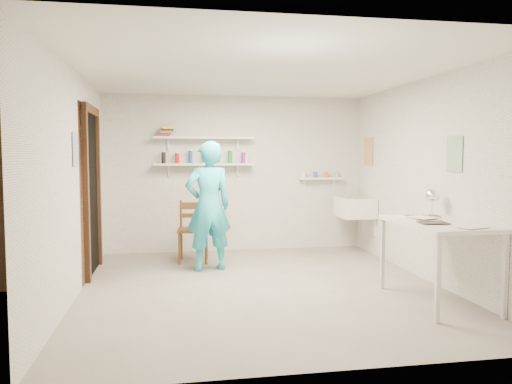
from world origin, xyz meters
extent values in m
cube|color=slate|center=(0.00, 0.00, -0.01)|extent=(4.00, 4.50, 0.02)
cube|color=silver|center=(0.00, 0.00, 2.41)|extent=(4.00, 4.50, 0.02)
cube|color=silver|center=(0.00, 2.26, 1.20)|extent=(4.00, 0.02, 2.40)
cube|color=silver|center=(0.00, -2.26, 1.20)|extent=(4.00, 0.02, 2.40)
cube|color=silver|center=(-2.01, 0.00, 1.20)|extent=(0.02, 4.50, 2.40)
cube|color=silver|center=(2.01, 0.00, 1.20)|extent=(0.02, 4.50, 2.40)
cube|color=black|center=(-1.99, 1.05, 1.00)|extent=(0.02, 0.90, 2.00)
cube|color=brown|center=(-2.70, 1.05, 1.05)|extent=(1.40, 1.50, 2.10)
cube|color=brown|center=(-1.97, 1.05, 2.05)|extent=(0.06, 1.05, 0.10)
cube|color=brown|center=(-1.97, 0.55, 1.00)|extent=(0.06, 0.10, 2.00)
cube|color=brown|center=(-1.97, 1.55, 1.00)|extent=(0.06, 0.10, 2.00)
cube|color=white|center=(-0.50, 2.13, 1.35)|extent=(1.50, 0.22, 0.03)
cube|color=white|center=(-0.50, 2.13, 1.75)|extent=(1.50, 0.22, 0.03)
cube|color=white|center=(1.35, 2.17, 1.12)|extent=(0.70, 0.14, 0.03)
cube|color=#334C7F|center=(-1.99, 0.05, 1.55)|extent=(0.01, 0.28, 0.36)
cube|color=#995933|center=(1.99, 1.80, 1.55)|extent=(0.01, 0.34, 0.42)
cube|color=#3F724C|center=(1.99, -0.55, 1.50)|extent=(0.01, 0.30, 0.38)
cube|color=white|center=(1.75, 1.70, 0.70)|extent=(0.48, 0.60, 0.30)
imported|color=#2ABCD5|center=(-0.53, 0.95, 0.83)|extent=(0.68, 0.53, 1.67)
cylinder|color=beige|center=(-0.48, 1.16, 1.11)|extent=(0.30, 0.10, 0.30)
cube|color=brown|center=(-0.70, 1.49, 0.45)|extent=(0.46, 0.44, 0.90)
cube|color=silver|center=(1.64, -0.88, 0.41)|extent=(0.74, 1.24, 0.83)
sphere|color=white|center=(1.84, -0.38, 1.05)|extent=(0.15, 0.15, 0.15)
cylinder|color=black|center=(-1.10, 2.13, 1.45)|extent=(0.06, 0.06, 0.17)
cylinder|color=red|center=(-0.90, 2.13, 1.45)|extent=(0.06, 0.06, 0.17)
cylinder|color=blue|center=(-0.70, 2.13, 1.45)|extent=(0.06, 0.06, 0.17)
cylinder|color=white|center=(-0.50, 2.13, 1.45)|extent=(0.06, 0.06, 0.17)
cylinder|color=orange|center=(-0.30, 2.13, 1.45)|extent=(0.06, 0.06, 0.17)
cylinder|color=#268C3F|center=(-0.10, 2.13, 1.45)|extent=(0.06, 0.06, 0.17)
cylinder|color=#8C268C|center=(0.10, 2.13, 1.45)|extent=(0.06, 0.06, 0.17)
cube|color=red|center=(-1.10, 2.13, 1.78)|extent=(0.18, 0.14, 0.03)
cube|color=#1933A5|center=(-1.08, 2.13, 1.81)|extent=(0.18, 0.14, 0.03)
cube|color=orange|center=(-1.06, 2.13, 1.83)|extent=(0.18, 0.14, 0.03)
cube|color=black|center=(-1.04, 2.13, 1.86)|extent=(0.18, 0.14, 0.03)
cube|color=yellow|center=(-1.02, 2.13, 1.89)|extent=(0.18, 0.14, 0.03)
cylinder|color=silver|center=(1.14, 2.17, 1.18)|extent=(0.07, 0.07, 0.09)
cylinder|color=#335999|center=(1.28, 2.17, 1.18)|extent=(0.07, 0.07, 0.09)
cylinder|color=orange|center=(1.42, 2.17, 1.18)|extent=(0.07, 0.07, 0.09)
cylinder|color=#999999|center=(1.56, 2.17, 1.18)|extent=(0.07, 0.07, 0.09)
cube|color=silver|center=(1.64, -0.88, 0.83)|extent=(0.30, 0.22, 0.00)
cube|color=#4C4742|center=(1.64, -0.88, 0.83)|extent=(0.30, 0.22, 0.00)
cube|color=beige|center=(1.64, -0.88, 0.84)|extent=(0.30, 0.22, 0.00)
cube|color=#383330|center=(1.64, -0.88, 0.84)|extent=(0.30, 0.22, 0.00)
cube|color=silver|center=(1.64, -0.88, 0.84)|extent=(0.30, 0.22, 0.00)
camera|label=1|loc=(-1.01, -5.45, 1.49)|focal=35.00mm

